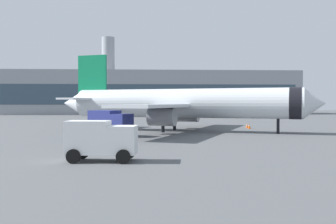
% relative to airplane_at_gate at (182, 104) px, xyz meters
% --- Properties ---
extents(airplane_at_gate, '(34.30, 31.45, 10.50)m').
position_rel_airplane_at_gate_xyz_m(airplane_at_gate, '(0.00, 0.00, 0.00)').
color(airplane_at_gate, silver).
rests_on(airplane_at_gate, ground).
extents(service_truck, '(5.23, 4.42, 2.90)m').
position_rel_airplane_at_gate_xyz_m(service_truck, '(-8.72, -7.08, -2.05)').
color(service_truck, navy).
rests_on(service_truck, ground).
extents(cargo_van, '(4.58, 2.72, 2.60)m').
position_rel_airplane_at_gate_xyz_m(cargo_van, '(-7.61, -26.29, -2.21)').
color(cargo_van, white).
rests_on(cargo_van, ground).
extents(safety_cone_near, '(0.44, 0.44, 0.66)m').
position_rel_airplane_at_gate_xyz_m(safety_cone_near, '(10.66, 7.33, -3.33)').
color(safety_cone_near, '#F2590C').
rests_on(safety_cone_near, ground).
extents(safety_cone_mid, '(0.44, 0.44, 0.76)m').
position_rel_airplane_at_gate_xyz_m(safety_cone_mid, '(10.33, 4.91, -3.28)').
color(safety_cone_mid, '#F2590C').
rests_on(safety_cone_mid, ground).
extents(terminal_building, '(99.39, 22.80, 26.41)m').
position_rel_airplane_at_gate_xyz_m(terminal_building, '(-3.18, 85.82, 3.64)').
color(terminal_building, gray).
rests_on(terminal_building, ground).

